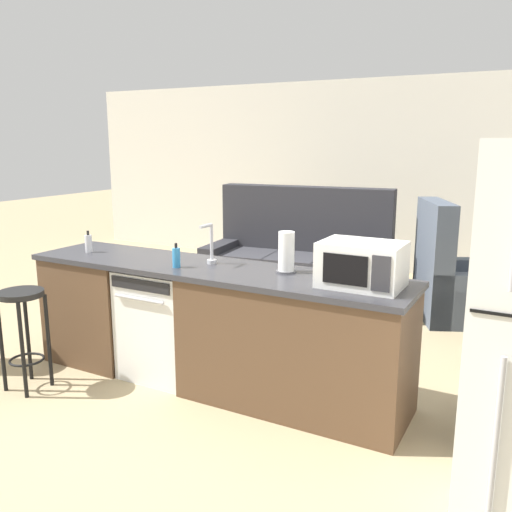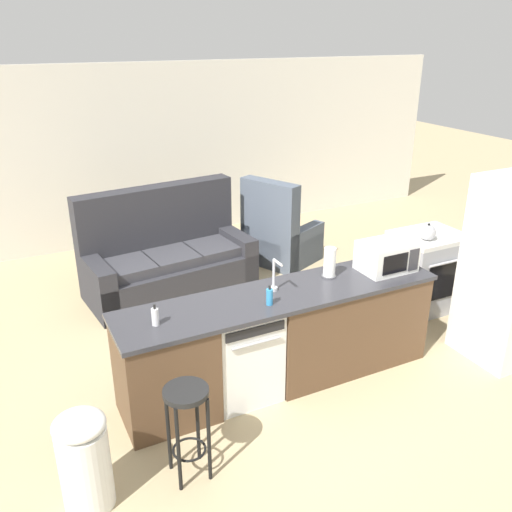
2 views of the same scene
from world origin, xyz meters
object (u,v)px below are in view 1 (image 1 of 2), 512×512
(microwave, at_px, (362,264))
(paper_towel_roll, at_px, (286,253))
(dishwasher, at_px, (167,321))
(couch, at_px, (299,265))
(soap_bottle, at_px, (176,257))
(dish_soap_bottle, at_px, (89,243))
(bar_stool, at_px, (23,319))
(armchair, at_px, (452,285))

(microwave, relative_size, paper_towel_roll, 1.77)
(dishwasher, xyz_separation_m, couch, (0.07, 2.33, -0.03))
(soap_bottle, relative_size, dish_soap_bottle, 1.00)
(bar_stool, bearing_deg, dish_soap_bottle, 89.66)
(dish_soap_bottle, relative_size, armchair, 0.15)
(dishwasher, bearing_deg, bar_stool, -136.16)
(dish_soap_bottle, bearing_deg, bar_stool, -90.34)
(bar_stool, bearing_deg, microwave, 17.41)
(dishwasher, xyz_separation_m, dish_soap_bottle, (-0.74, -0.04, 0.55))
(microwave, relative_size, bar_stool, 0.68)
(microwave, bearing_deg, couch, 121.94)
(dish_soap_bottle, bearing_deg, dishwasher, 3.29)
(soap_bottle, height_order, dish_soap_bottle, same)
(couch, height_order, armchair, couch)
(couch, relative_size, armchair, 1.74)
(soap_bottle, xyz_separation_m, armchair, (1.50, 2.59, -0.62))
(soap_bottle, bearing_deg, armchair, 59.82)
(microwave, xyz_separation_m, couch, (-1.45, 2.33, -0.65))
(soap_bottle, bearing_deg, paper_towel_roll, 18.01)
(dish_soap_bottle, bearing_deg, soap_bottle, -5.61)
(soap_bottle, distance_m, dish_soap_bottle, 0.95)
(soap_bottle, height_order, bar_stool, soap_bottle)
(paper_towel_roll, distance_m, dish_soap_bottle, 1.70)
(paper_towel_roll, relative_size, soap_bottle, 1.60)
(paper_towel_roll, height_order, dish_soap_bottle, paper_towel_roll)
(microwave, relative_size, couch, 0.24)
(bar_stool, bearing_deg, couch, 75.08)
(bar_stool, xyz_separation_m, armchair, (2.45, 3.16, -0.19))
(couch, xyz_separation_m, armchair, (1.64, 0.12, -0.04))
(soap_bottle, height_order, couch, couch)
(armchair, bearing_deg, paper_towel_roll, -107.88)
(armchair, bearing_deg, couch, -175.69)
(paper_towel_roll, height_order, soap_bottle, paper_towel_roll)
(couch, distance_m, armchair, 1.65)
(microwave, xyz_separation_m, soap_bottle, (-1.31, -0.13, -0.07))
(couch, bearing_deg, armchair, 4.31)
(bar_stool, bearing_deg, dishwasher, 43.84)
(paper_towel_roll, distance_m, soap_bottle, 0.79)
(paper_towel_roll, distance_m, bar_stool, 1.95)
(microwave, distance_m, armchair, 2.56)
(microwave, relative_size, dish_soap_bottle, 2.84)
(soap_bottle, xyz_separation_m, couch, (-0.14, 2.46, -0.58))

